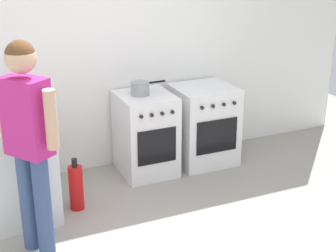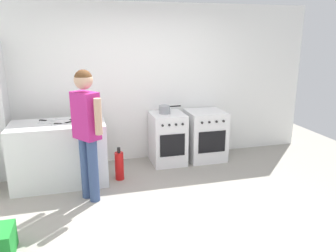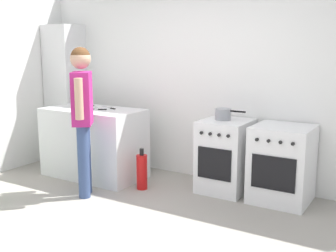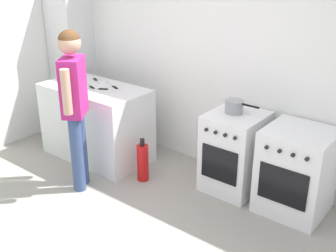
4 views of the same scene
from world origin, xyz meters
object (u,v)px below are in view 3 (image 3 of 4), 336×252
(oven_left, at_px, (225,156))
(oven_right, at_px, (282,164))
(knife_utility, at_px, (93,106))
(pot, at_px, (223,114))
(knife_chef, at_px, (96,110))
(person, at_px, (82,108))
(fire_extinguisher, at_px, (142,172))
(knife_bread, at_px, (88,108))
(knife_carving, at_px, (109,108))
(larder_cabinet, at_px, (66,93))

(oven_left, bearing_deg, oven_right, 0.00)
(oven_left, bearing_deg, knife_utility, -173.79)
(pot, bearing_deg, knife_chef, -164.42)
(oven_right, xyz_separation_m, knife_chef, (-2.29, -0.42, 0.48))
(person, height_order, fire_extinguisher, person)
(knife_bread, xyz_separation_m, fire_extinguisher, (0.91, -0.10, -0.69))
(pot, xyz_separation_m, knife_bread, (-1.74, -0.39, -0.01))
(knife_chef, xyz_separation_m, fire_extinguisher, (0.74, -0.05, -0.69))
(oven_right, relative_size, knife_carving, 2.68)
(oven_right, xyz_separation_m, knife_bread, (-2.46, -0.38, 0.48))
(knife_chef, bearing_deg, larder_cabinet, 153.02)
(larder_cabinet, bearing_deg, oven_right, -1.76)
(fire_extinguisher, bearing_deg, knife_utility, 164.18)
(knife_bread, bearing_deg, fire_extinguisher, -6.12)
(knife_chef, xyz_separation_m, person, (0.30, -0.57, 0.12))
(pot, bearing_deg, larder_cabinet, 178.04)
(knife_chef, bearing_deg, oven_right, 10.52)
(person, bearing_deg, oven_left, 37.08)
(pot, relative_size, larder_cabinet, 0.18)
(oven_left, height_order, knife_chef, knife_chef)
(knife_chef, height_order, knife_bread, same)
(knife_carving, bearing_deg, knife_utility, 177.24)
(oven_right, height_order, fire_extinguisher, oven_right)
(knife_carving, xyz_separation_m, fire_extinguisher, (0.70, -0.26, -0.69))
(person, bearing_deg, knife_bread, 127.73)
(oven_left, distance_m, person, 1.75)
(oven_right, xyz_separation_m, larder_cabinet, (-3.32, 0.10, 0.57))
(oven_left, bearing_deg, knife_carving, -172.21)
(pot, bearing_deg, person, -141.60)
(oven_left, relative_size, knife_chef, 3.04)
(knife_bread, relative_size, larder_cabinet, 0.17)
(oven_right, distance_m, knife_utility, 2.57)
(oven_right, bearing_deg, knife_bread, -171.20)
(knife_bread, bearing_deg, pot, 12.75)
(pot, bearing_deg, oven_right, -1.02)
(knife_utility, height_order, person, person)
(knife_utility, xyz_separation_m, person, (0.54, -0.79, 0.12))
(knife_utility, bearing_deg, knife_chef, -43.89)
(knife_carving, bearing_deg, person, -71.66)
(knife_utility, distance_m, fire_extinguisher, 1.23)
(knife_utility, bearing_deg, oven_right, 4.56)
(oven_left, height_order, knife_bread, knife_bread)
(oven_right, height_order, knife_utility, knife_utility)
(knife_bread, height_order, person, person)
(oven_right, height_order, person, person)
(knife_utility, bearing_deg, fire_extinguisher, -15.82)
(fire_extinguisher, relative_size, larder_cabinet, 0.25)
(oven_left, bearing_deg, knife_bread, -167.95)
(knife_chef, xyz_separation_m, knife_utility, (-0.23, 0.22, 0.00))
(knife_bread, bearing_deg, oven_right, 8.80)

